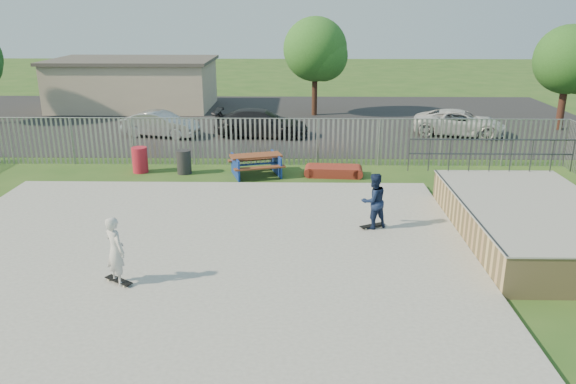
{
  "coord_description": "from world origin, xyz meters",
  "views": [
    {
      "loc": [
        2.79,
        -14.06,
        6.42
      ],
      "look_at": [
        2.5,
        2.0,
        1.1
      ],
      "focal_mm": 35.0,
      "sensor_mm": 36.0,
      "label": 1
    }
  ],
  "objects_px": {
    "trash_bin_grey": "(184,162)",
    "car_white": "(460,123)",
    "funbox": "(333,171)",
    "car_silver": "(161,124)",
    "tree_right": "(569,60)",
    "tree_mid": "(315,49)",
    "trash_bin_red": "(140,160)",
    "skater_navy": "(374,201)",
    "skater_white": "(116,251)",
    "car_dark": "(261,123)",
    "picnic_table": "(256,165)"
  },
  "relations": [
    {
      "from": "picnic_table",
      "to": "funbox",
      "type": "relative_size",
      "value": 1.21
    },
    {
      "from": "car_white",
      "to": "skater_navy",
      "type": "relative_size",
      "value": 2.8
    },
    {
      "from": "trash_bin_grey",
      "to": "skater_navy",
      "type": "height_order",
      "value": "skater_navy"
    },
    {
      "from": "trash_bin_grey",
      "to": "car_white",
      "type": "height_order",
      "value": "car_white"
    },
    {
      "from": "car_white",
      "to": "funbox",
      "type": "bearing_deg",
      "value": 152.26
    },
    {
      "from": "trash_bin_grey",
      "to": "skater_navy",
      "type": "relative_size",
      "value": 0.57
    },
    {
      "from": "trash_bin_red",
      "to": "picnic_table",
      "type": "bearing_deg",
      "value": -4.42
    },
    {
      "from": "trash_bin_grey",
      "to": "car_dark",
      "type": "height_order",
      "value": "car_dark"
    },
    {
      "from": "trash_bin_grey",
      "to": "skater_navy",
      "type": "distance_m",
      "value": 9.16
    },
    {
      "from": "car_dark",
      "to": "skater_white",
      "type": "distance_m",
      "value": 16.68
    },
    {
      "from": "trash_bin_red",
      "to": "tree_mid",
      "type": "xyz_separation_m",
      "value": [
        7.41,
        12.73,
        3.46
      ]
    },
    {
      "from": "tree_mid",
      "to": "skater_navy",
      "type": "height_order",
      "value": "tree_mid"
    },
    {
      "from": "skater_white",
      "to": "trash_bin_grey",
      "type": "bearing_deg",
      "value": -44.49
    },
    {
      "from": "picnic_table",
      "to": "trash_bin_red",
      "type": "height_order",
      "value": "trash_bin_red"
    },
    {
      "from": "skater_navy",
      "to": "funbox",
      "type": "bearing_deg",
      "value": -108.5
    },
    {
      "from": "tree_right",
      "to": "skater_navy",
      "type": "height_order",
      "value": "tree_right"
    },
    {
      "from": "trash_bin_red",
      "to": "skater_white",
      "type": "distance_m",
      "value": 10.13
    },
    {
      "from": "trash_bin_red",
      "to": "car_silver",
      "type": "bearing_deg",
      "value": 95.88
    },
    {
      "from": "car_silver",
      "to": "car_dark",
      "type": "height_order",
      "value": "car_dark"
    },
    {
      "from": "car_dark",
      "to": "skater_navy",
      "type": "xyz_separation_m",
      "value": [
        4.12,
        -12.86,
        0.26
      ]
    },
    {
      "from": "car_white",
      "to": "car_silver",
      "type": "bearing_deg",
      "value": 107.62
    },
    {
      "from": "car_dark",
      "to": "tree_mid",
      "type": "relative_size",
      "value": 0.82
    },
    {
      "from": "funbox",
      "to": "car_white",
      "type": "bearing_deg",
      "value": 50.87
    },
    {
      "from": "trash_bin_red",
      "to": "tree_right",
      "type": "distance_m",
      "value": 22.64
    },
    {
      "from": "tree_right",
      "to": "skater_white",
      "type": "height_order",
      "value": "tree_right"
    },
    {
      "from": "tree_mid",
      "to": "tree_right",
      "type": "height_order",
      "value": "tree_mid"
    },
    {
      "from": "car_dark",
      "to": "tree_right",
      "type": "distance_m",
      "value": 16.55
    },
    {
      "from": "car_dark",
      "to": "tree_right",
      "type": "relative_size",
      "value": 0.87
    },
    {
      "from": "trash_bin_red",
      "to": "tree_right",
      "type": "bearing_deg",
      "value": 22.72
    },
    {
      "from": "car_silver",
      "to": "car_white",
      "type": "xyz_separation_m",
      "value": [
        15.5,
        0.62,
        0.0
      ]
    },
    {
      "from": "car_silver",
      "to": "skater_white",
      "type": "xyz_separation_m",
      "value": [
        2.8,
        -16.4,
        0.32
      ]
    },
    {
      "from": "tree_right",
      "to": "tree_mid",
      "type": "bearing_deg",
      "value": 162.89
    },
    {
      "from": "funbox",
      "to": "car_silver",
      "type": "distance_m",
      "value": 10.94
    },
    {
      "from": "picnic_table",
      "to": "car_dark",
      "type": "xyz_separation_m",
      "value": [
        -0.22,
        6.99,
        0.29
      ]
    },
    {
      "from": "trash_bin_red",
      "to": "trash_bin_grey",
      "type": "bearing_deg",
      "value": -4.54
    },
    {
      "from": "tree_mid",
      "to": "car_white",
      "type": "bearing_deg",
      "value": -37.02
    },
    {
      "from": "trash_bin_red",
      "to": "tree_mid",
      "type": "height_order",
      "value": "tree_mid"
    },
    {
      "from": "picnic_table",
      "to": "skater_white",
      "type": "relative_size",
      "value": 1.43
    },
    {
      "from": "picnic_table",
      "to": "skater_white",
      "type": "distance_m",
      "value": 9.89
    },
    {
      "from": "trash_bin_red",
      "to": "skater_navy",
      "type": "relative_size",
      "value": 0.62
    },
    {
      "from": "trash_bin_grey",
      "to": "funbox",
      "type": "bearing_deg",
      "value": -2.08
    },
    {
      "from": "picnic_table",
      "to": "trash_bin_grey",
      "type": "distance_m",
      "value": 2.93
    },
    {
      "from": "picnic_table",
      "to": "car_silver",
      "type": "relative_size",
      "value": 0.61
    },
    {
      "from": "trash_bin_red",
      "to": "trash_bin_grey",
      "type": "relative_size",
      "value": 1.07
    },
    {
      "from": "funbox",
      "to": "car_dark",
      "type": "relative_size",
      "value": 0.41
    },
    {
      "from": "tree_right",
      "to": "skater_white",
      "type": "distance_m",
      "value": 26.36
    },
    {
      "from": "picnic_table",
      "to": "skater_white",
      "type": "xyz_separation_m",
      "value": [
        -2.6,
        -9.52,
        0.56
      ]
    },
    {
      "from": "trash_bin_red",
      "to": "funbox",
      "type": "bearing_deg",
      "value": -2.66
    },
    {
      "from": "car_silver",
      "to": "tree_mid",
      "type": "distance_m",
      "value": 10.72
    },
    {
      "from": "car_white",
      "to": "trash_bin_grey",
      "type": "bearing_deg",
      "value": 134.54
    }
  ]
}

